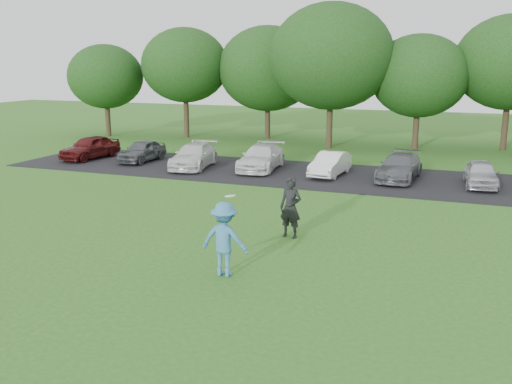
% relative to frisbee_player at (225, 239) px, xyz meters
% --- Properties ---
extents(ground, '(100.00, 100.00, 0.00)m').
position_rel_frisbee_player_xyz_m(ground, '(-0.55, 0.19, -0.95)').
color(ground, '#2D651C').
rests_on(ground, ground).
extents(parking_lot, '(32.00, 6.50, 0.03)m').
position_rel_frisbee_player_xyz_m(parking_lot, '(-0.55, 13.19, -0.93)').
color(parking_lot, black).
rests_on(parking_lot, ground).
extents(frisbee_player, '(1.22, 0.71, 2.15)m').
position_rel_frisbee_player_xyz_m(frisbee_player, '(0.00, 0.00, 0.00)').
color(frisbee_player, teal).
rests_on(frisbee_player, ground).
extents(camera_bystander, '(0.73, 0.52, 1.87)m').
position_rel_frisbee_player_xyz_m(camera_bystander, '(0.61, 3.59, -0.01)').
color(camera_bystander, black).
rests_on(camera_bystander, ground).
extents(parked_cars, '(28.64, 4.89, 1.25)m').
position_rel_frisbee_player_xyz_m(parked_cars, '(-0.63, 13.32, -0.33)').
color(parked_cars, '#521212').
rests_on(parked_cars, parking_lot).
extents(tree_row, '(42.39, 9.85, 8.64)m').
position_rel_frisbee_player_xyz_m(tree_row, '(0.96, 22.95, 3.96)').
color(tree_row, '#38281C').
rests_on(tree_row, ground).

